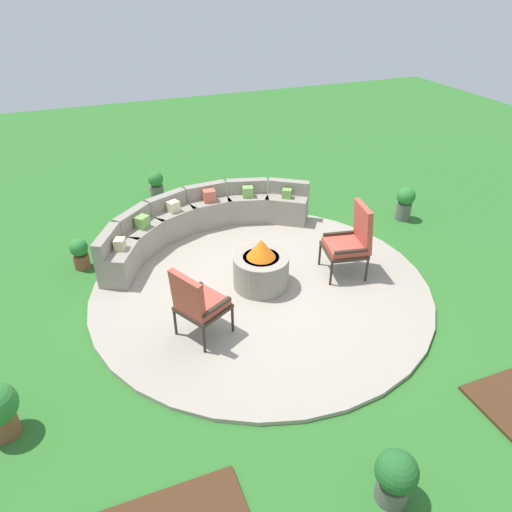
{
  "coord_description": "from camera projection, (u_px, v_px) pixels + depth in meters",
  "views": [
    {
      "loc": [
        -2.17,
        -5.34,
        4.13
      ],
      "look_at": [
        0.0,
        0.2,
        0.45
      ],
      "focal_mm": 33.23,
      "sensor_mm": 36.0,
      "label": 1
    }
  ],
  "objects": [
    {
      "name": "fire_pit",
      "position": [
        261.0,
        268.0,
        6.88
      ],
      "size": [
        0.81,
        0.81,
        0.77
      ],
      "color": "gray",
      "rests_on": "patio_circle"
    },
    {
      "name": "ground_plane",
      "position": [
        261.0,
        288.0,
        7.07
      ],
      "size": [
        24.0,
        24.0,
        0.0
      ],
      "primitive_type": "plane",
      "color": "#2D6B28"
    },
    {
      "name": "potted_plant_4",
      "position": [
        156.0,
        185.0,
        9.54
      ],
      "size": [
        0.3,
        0.3,
        0.61
      ],
      "color": "#605B56",
      "rests_on": "ground_plane"
    },
    {
      "name": "potted_plant_2",
      "position": [
        405.0,
        202.0,
        8.8
      ],
      "size": [
        0.34,
        0.34,
        0.65
      ],
      "color": "#605B56",
      "rests_on": "ground_plane"
    },
    {
      "name": "potted_plant_1",
      "position": [
        395.0,
        476.0,
        4.14
      ],
      "size": [
        0.38,
        0.38,
        0.58
      ],
      "color": "#605B56",
      "rests_on": "ground_plane"
    },
    {
      "name": "potted_plant_0",
      "position": [
        80.0,
        252.0,
        7.41
      ],
      "size": [
        0.28,
        0.28,
        0.51
      ],
      "color": "brown",
      "rests_on": "ground_plane"
    },
    {
      "name": "patio_circle",
      "position": [
        261.0,
        286.0,
        7.06
      ],
      "size": [
        4.97,
        4.97,
        0.06
      ],
      "primitive_type": "cylinder",
      "color": "#9E9384",
      "rests_on": "ground_plane"
    },
    {
      "name": "lounge_chair_front_right",
      "position": [
        351.0,
        240.0,
        7.04
      ],
      "size": [
        0.71,
        0.7,
        1.13
      ],
      "rotation": [
        0.0,
        0.0,
        7.66
      ],
      "color": "#2D2319",
      "rests_on": "patio_circle"
    },
    {
      "name": "curved_stone_bench",
      "position": [
        200.0,
        220.0,
        8.14
      ],
      "size": [
        3.91,
        1.82,
        0.73
      ],
      "color": "gray",
      "rests_on": "patio_circle"
    },
    {
      "name": "lounge_chair_front_left",
      "position": [
        197.0,
        302.0,
        5.8
      ],
      "size": [
        0.75,
        0.76,
        1.02
      ],
      "rotation": [
        0.0,
        0.0,
        5.22
      ],
      "color": "#2D2319",
      "rests_on": "patio_circle"
    }
  ]
}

